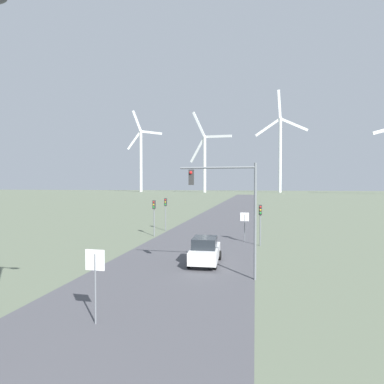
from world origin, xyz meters
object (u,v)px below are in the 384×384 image
(traffic_light_mast_overhead, at_px, (230,197))
(wind_turbine_far_left, at_px, (141,155))
(stop_sign_near, at_px, (95,272))
(traffic_light_post_near_left, at_px, (154,210))
(traffic_light_post_near_right, at_px, (260,216))
(traffic_light_post_mid_left, at_px, (166,207))
(wind_turbine_center, at_px, (280,148))
(wind_turbine_left, at_px, (205,157))
(car_approaching, at_px, (205,250))
(stop_sign_far, at_px, (245,221))

(traffic_light_mast_overhead, bearing_deg, wind_turbine_far_left, 112.90)
(traffic_light_mast_overhead, bearing_deg, stop_sign_near, -123.91)
(traffic_light_post_near_left, bearing_deg, stop_sign_near, -77.27)
(stop_sign_near, bearing_deg, wind_turbine_far_left, 111.22)
(traffic_light_post_near_left, height_order, traffic_light_post_near_right, traffic_light_post_near_left)
(traffic_light_post_mid_left, relative_size, wind_turbine_center, 0.05)
(wind_turbine_center, bearing_deg, traffic_light_post_near_left, -98.03)
(wind_turbine_far_left, distance_m, wind_turbine_center, 108.13)
(traffic_light_mast_overhead, relative_size, wind_turbine_center, 0.09)
(traffic_light_post_near_right, height_order, wind_turbine_center, wind_turbine_center)
(traffic_light_post_near_right, bearing_deg, wind_turbine_center, 85.11)
(traffic_light_post_near_right, bearing_deg, wind_turbine_left, 100.99)
(stop_sign_near, distance_m, traffic_light_mast_overhead, 8.59)
(stop_sign_near, xyz_separation_m, wind_turbine_far_left, (-84.36, 217.25, 27.55))
(stop_sign_near, bearing_deg, car_approaching, 74.33)
(traffic_light_mast_overhead, relative_size, wind_turbine_far_left, 0.10)
(wind_turbine_far_left, bearing_deg, traffic_light_post_near_right, -65.66)
(wind_turbine_far_left, xyz_separation_m, wind_turbine_center, (108.07, 1.15, 3.37))
(traffic_light_post_near_right, bearing_deg, traffic_light_post_near_left, 165.40)
(traffic_light_post_mid_left, height_order, wind_turbine_left, wind_turbine_left)
(car_approaching, distance_m, wind_turbine_far_left, 227.02)
(wind_turbine_far_left, bearing_deg, traffic_light_post_near_left, -67.99)
(car_approaching, height_order, wind_turbine_far_left, wind_turbine_far_left)
(traffic_light_post_near_left, bearing_deg, wind_turbine_far_left, 112.01)
(car_approaching, xyz_separation_m, wind_turbine_left, (-33.47, 198.64, 25.17))
(traffic_light_mast_overhead, xyz_separation_m, car_approaching, (-1.88, 2.77, -3.75))
(traffic_light_post_near_right, height_order, car_approaching, traffic_light_post_near_right)
(stop_sign_far, xyz_separation_m, wind_turbine_left, (-35.80, 189.79, 24.16))
(traffic_light_mast_overhead, distance_m, wind_turbine_center, 214.36)
(stop_sign_near, height_order, wind_turbine_left, wind_turbine_left)
(stop_sign_near, relative_size, traffic_light_post_near_left, 0.77)
(stop_sign_near, relative_size, wind_turbine_left, 0.05)
(traffic_light_mast_overhead, xyz_separation_m, wind_turbine_center, (19.14, 211.62, 28.28))
(wind_turbine_far_left, bearing_deg, wind_turbine_center, 0.61)
(traffic_light_post_near_left, distance_m, car_approaching, 12.23)
(wind_turbine_far_left, height_order, wind_turbine_center, wind_turbine_center)
(stop_sign_far, height_order, traffic_light_post_near_left, traffic_light_post_near_left)
(traffic_light_post_near_right, bearing_deg, stop_sign_far, 127.66)
(car_approaching, bearing_deg, stop_sign_near, -105.67)
(traffic_light_post_near_left, distance_m, traffic_light_post_mid_left, 3.88)
(traffic_light_post_near_left, xyz_separation_m, traffic_light_post_mid_left, (0.07, 3.88, 0.04))
(traffic_light_mast_overhead, bearing_deg, wind_turbine_left, 99.95)
(traffic_light_mast_overhead, relative_size, wind_turbine_left, 0.11)
(car_approaching, distance_m, wind_turbine_left, 203.00)
(traffic_light_post_mid_left, bearing_deg, stop_sign_near, -79.51)
(stop_sign_near, relative_size, wind_turbine_center, 0.04)
(stop_sign_far, xyz_separation_m, wind_turbine_center, (18.69, 200.01, 31.02))
(wind_turbine_left, bearing_deg, traffic_light_post_mid_left, -81.85)
(stop_sign_far, xyz_separation_m, traffic_light_post_mid_left, (-9.32, 4.85, 0.88))
(traffic_light_post_near_right, relative_size, traffic_light_post_mid_left, 0.95)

